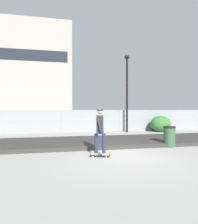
{
  "coord_description": "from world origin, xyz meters",
  "views": [
    {
      "loc": [
        -2.14,
        -6.98,
        1.86
      ],
      "look_at": [
        0.0,
        4.3,
        1.72
      ],
      "focal_mm": 28.68,
      "sensor_mm": 36.0,
      "label": 1
    }
  ],
  "objects": [
    {
      "name": "gravel_berm",
      "position": [
        0.0,
        2.73,
        0.09
      ],
      "size": [
        15.04,
        3.38,
        0.19
      ],
      "primitive_type": "cube",
      "color": "#33302D",
      "rests_on": "ground_plane"
    },
    {
      "name": "trash_bin",
      "position": [
        3.02,
        1.17,
        0.52
      ],
      "size": [
        0.59,
        0.59,
        1.03
      ],
      "color": "#2D5133",
      "rests_on": "ground_plane"
    },
    {
      "name": "chain_fence",
      "position": [
        0.0,
        7.77,
        0.93
      ],
      "size": [
        24.58,
        0.06,
        1.85
      ],
      "color": "gray",
      "rests_on": "ground_plane"
    },
    {
      "name": "skater",
      "position": [
        -0.79,
        -0.08,
        1.12
      ],
      "size": [
        0.71,
        0.62,
        1.83
      ],
      "color": "gray",
      "rests_on": "skateboard"
    },
    {
      "name": "ground_plane",
      "position": [
        0.0,
        0.0,
        0.0
      ],
      "size": [
        120.0,
        120.0,
        0.0
      ],
      "primitive_type": "plane",
      "color": "gray"
    },
    {
      "name": "parked_car_near",
      "position": [
        -2.92,
        10.97,
        0.84
      ],
      "size": [
        4.47,
        2.08,
        1.66
      ],
      "color": "navy",
      "rests_on": "ground_plane"
    },
    {
      "name": "parked_car_far",
      "position": [
        8.8,
        11.44,
        0.84
      ],
      "size": [
        4.42,
        1.99,
        1.66
      ],
      "color": "#474C54",
      "rests_on": "ground_plane"
    },
    {
      "name": "library_building",
      "position": [
        -13.69,
        40.66,
        11.23
      ],
      "size": [
        26.35,
        12.04,
        22.46
      ],
      "color": "gray",
      "rests_on": "ground_plane"
    },
    {
      "name": "shrub_center",
      "position": [
        6.03,
        7.05,
        0.44
      ],
      "size": [
        1.14,
        0.93,
        0.88
      ],
      "color": "#477F38",
      "rests_on": "ground_plane"
    },
    {
      "name": "skateboard",
      "position": [
        -0.79,
        -0.08,
        0.06
      ],
      "size": [
        0.82,
        0.45,
        0.07
      ],
      "color": "black",
      "rests_on": "ground_plane"
    },
    {
      "name": "street_lamp",
      "position": [
        2.93,
        7.21,
        4.04
      ],
      "size": [
        0.44,
        0.44,
        6.44
      ],
      "color": "black",
      "rests_on": "ground_plane"
    },
    {
      "name": "parked_car_mid",
      "position": [
        2.51,
        11.44,
        0.84
      ],
      "size": [
        4.41,
        1.97,
        1.66
      ],
      "color": "#566B4C",
      "rests_on": "ground_plane"
    },
    {
      "name": "shrub_left",
      "position": [
        5.83,
        6.93,
        0.67
      ],
      "size": [
        1.74,
        1.42,
        1.34
      ],
      "color": "#336B2D",
      "rests_on": "ground_plane"
    }
  ]
}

